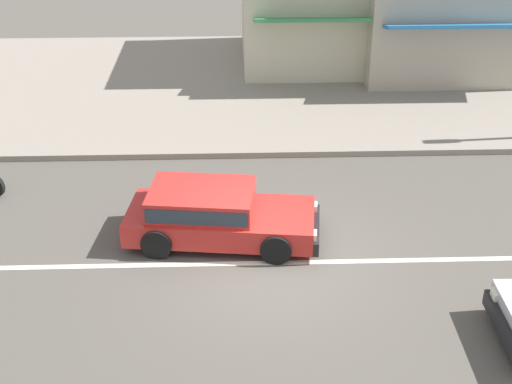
{
  "coord_description": "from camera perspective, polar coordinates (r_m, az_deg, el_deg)",
  "views": [
    {
      "loc": [
        -0.59,
        -11.25,
        7.71
      ],
      "look_at": [
        -0.17,
        1.37,
        0.8
      ],
      "focal_mm": 50.0,
      "sensor_mm": 36.0,
      "label": 1
    }
  ],
  "objects": [
    {
      "name": "ground_plane",
      "position": [
        13.65,
        0.89,
        -5.7
      ],
      "size": [
        160.0,
        160.0,
        0.0
      ],
      "primitive_type": "plane",
      "color": "#544F47"
    },
    {
      "name": "lane_centre_stripe",
      "position": [
        13.65,
        0.89,
        -5.69
      ],
      "size": [
        50.4,
        0.14,
        0.01
      ],
      "primitive_type": "cube",
      "color": "silver",
      "rests_on": "ground"
    },
    {
      "name": "kerb_strip",
      "position": [
        22.19,
        -0.28,
        8.55
      ],
      "size": [
        68.0,
        10.0,
        0.15
      ],
      "primitive_type": "cube",
      "color": "gray",
      "rests_on": "ground"
    },
    {
      "name": "hatchback_red_0",
      "position": [
        14.11,
        -3.37,
        -1.68
      ],
      "size": [
        3.96,
        2.03,
        1.1
      ],
      "color": "red",
      "rests_on": "ground"
    }
  ]
}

